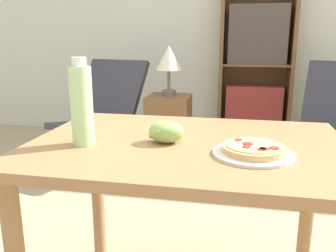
% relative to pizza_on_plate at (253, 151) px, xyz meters
% --- Properties ---
extents(wall_back, '(8.00, 0.05, 2.60)m').
position_rel_pizza_on_plate_xyz_m(wall_back, '(-0.17, 2.81, 0.56)').
color(wall_back, silver).
rests_on(wall_back, ground_plane).
extents(dining_table, '(1.10, 0.78, 0.73)m').
position_rel_pizza_on_plate_xyz_m(dining_table, '(-0.22, 0.10, -0.12)').
color(dining_table, '#A37549').
rests_on(dining_table, ground_plane).
extents(pizza_on_plate, '(0.25, 0.25, 0.04)m').
position_rel_pizza_on_plate_xyz_m(pizza_on_plate, '(0.00, 0.00, 0.00)').
color(pizza_on_plate, white).
rests_on(pizza_on_plate, dining_table).
extents(grape_bunch, '(0.12, 0.10, 0.08)m').
position_rel_pizza_on_plate_xyz_m(grape_bunch, '(-0.29, 0.08, 0.02)').
color(grape_bunch, '#93BC5B').
rests_on(grape_bunch, dining_table).
extents(drink_bottle, '(0.07, 0.07, 0.29)m').
position_rel_pizza_on_plate_xyz_m(drink_bottle, '(-0.56, 0.00, 0.12)').
color(drink_bottle, '#B7EAA3').
rests_on(drink_bottle, dining_table).
extents(lounge_chair_near, '(0.71, 0.87, 0.88)m').
position_rel_pizza_on_plate_xyz_m(lounge_chair_near, '(-1.18, 1.68, -0.46)').
color(lounge_chair_near, slate).
rests_on(lounge_chair_near, ground_plane).
extents(bookshelf, '(0.72, 0.31, 1.61)m').
position_rel_pizza_on_plate_xyz_m(bookshelf, '(0.11, 2.63, -0.01)').
color(bookshelf, brown).
rests_on(bookshelf, ground_plane).
extents(side_table, '(0.34, 0.34, 0.62)m').
position_rel_pizza_on_plate_xyz_m(side_table, '(-0.60, 1.70, -0.43)').
color(side_table, brown).
rests_on(side_table, ground_plane).
extents(table_lamp, '(0.21, 0.21, 0.40)m').
position_rel_pizza_on_plate_xyz_m(table_lamp, '(-0.60, 1.70, 0.16)').
color(table_lamp, '#665B51').
rests_on(table_lamp, side_table).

